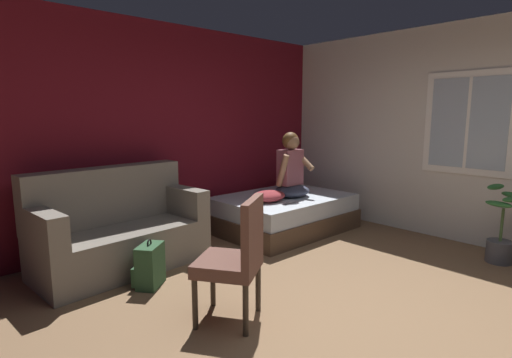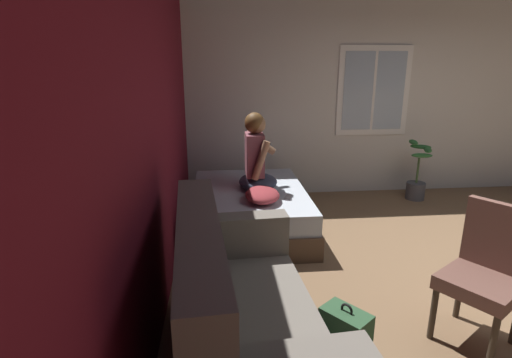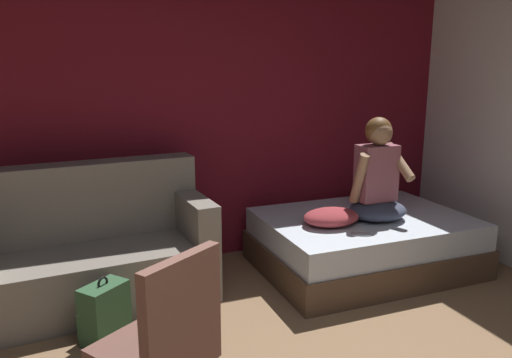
{
  "view_description": "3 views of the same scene",
  "coord_description": "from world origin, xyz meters",
  "px_view_note": "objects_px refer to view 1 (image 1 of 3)",
  "views": [
    {
      "loc": [
        -2.43,
        -1.43,
        1.6
      ],
      "look_at": [
        0.64,
        1.91,
        0.85
      ],
      "focal_mm": 28.0,
      "sensor_mm": 36.0,
      "label": 1
    },
    {
      "loc": [
        -2.84,
        2.6,
        1.9
      ],
      "look_at": [
        0.62,
        2.27,
        0.87
      ],
      "focal_mm": 28.0,
      "sensor_mm": 36.0,
      "label": 2
    },
    {
      "loc": [
        -0.94,
        -1.28,
        1.78
      ],
      "look_at": [
        0.34,
        1.96,
        0.98
      ],
      "focal_mm": 35.0,
      "sensor_mm": 36.0,
      "label": 3
    }
  ],
  "objects_px": {
    "side_chair": "(236,255)",
    "person_seated": "(291,171)",
    "couch": "(119,230)",
    "backpack": "(149,266)",
    "throw_pillow": "(269,196)",
    "cell_phone": "(291,204)",
    "potted_plant": "(501,236)",
    "bed": "(284,213)"
  },
  "relations": [
    {
      "from": "person_seated",
      "to": "potted_plant",
      "type": "xyz_separation_m",
      "value": [
        0.77,
        -2.35,
        -0.53
      ]
    },
    {
      "from": "side_chair",
      "to": "backpack",
      "type": "relative_size",
      "value": 2.14
    },
    {
      "from": "couch",
      "to": "backpack",
      "type": "relative_size",
      "value": 3.83
    },
    {
      "from": "backpack",
      "to": "throw_pillow",
      "type": "distance_m",
      "value": 1.92
    },
    {
      "from": "throw_pillow",
      "to": "cell_phone",
      "type": "height_order",
      "value": "throw_pillow"
    },
    {
      "from": "side_chair",
      "to": "backpack",
      "type": "xyz_separation_m",
      "value": [
        -0.19,
        1.04,
        -0.34
      ]
    },
    {
      "from": "side_chair",
      "to": "throw_pillow",
      "type": "height_order",
      "value": "side_chair"
    },
    {
      "from": "side_chair",
      "to": "backpack",
      "type": "distance_m",
      "value": 1.11
    },
    {
      "from": "person_seated",
      "to": "couch",
      "type": "bearing_deg",
      "value": 171.9
    },
    {
      "from": "backpack",
      "to": "bed",
      "type": "bearing_deg",
      "value": 10.54
    },
    {
      "from": "couch",
      "to": "backpack",
      "type": "bearing_deg",
      "value": -90.65
    },
    {
      "from": "backpack",
      "to": "potted_plant",
      "type": "bearing_deg",
      "value": -33.24
    },
    {
      "from": "side_chair",
      "to": "cell_phone",
      "type": "relative_size",
      "value": 6.81
    },
    {
      "from": "side_chair",
      "to": "cell_phone",
      "type": "height_order",
      "value": "side_chair"
    },
    {
      "from": "cell_phone",
      "to": "potted_plant",
      "type": "xyz_separation_m",
      "value": [
        1.12,
        -2.04,
        -0.18
      ]
    },
    {
      "from": "couch",
      "to": "potted_plant",
      "type": "height_order",
      "value": "couch"
    },
    {
      "from": "couch",
      "to": "person_seated",
      "type": "relative_size",
      "value": 2.01
    },
    {
      "from": "cell_phone",
      "to": "bed",
      "type": "bearing_deg",
      "value": -12.77
    },
    {
      "from": "couch",
      "to": "backpack",
      "type": "height_order",
      "value": "couch"
    },
    {
      "from": "side_chair",
      "to": "cell_phone",
      "type": "distance_m",
      "value": 2.06
    },
    {
      "from": "bed",
      "to": "couch",
      "type": "bearing_deg",
      "value": 173.91
    },
    {
      "from": "person_seated",
      "to": "throw_pillow",
      "type": "xyz_separation_m",
      "value": [
        -0.45,
        -0.02,
        -0.29
      ]
    },
    {
      "from": "couch",
      "to": "potted_plant",
      "type": "xyz_separation_m",
      "value": [
        3.08,
        -2.68,
        -0.09
      ]
    },
    {
      "from": "side_chair",
      "to": "person_seated",
      "type": "xyz_separation_m",
      "value": [
        2.12,
        1.37,
        0.3
      ]
    },
    {
      "from": "side_chair",
      "to": "cell_phone",
      "type": "bearing_deg",
      "value": 30.89
    },
    {
      "from": "couch",
      "to": "backpack",
      "type": "distance_m",
      "value": 0.69
    },
    {
      "from": "bed",
      "to": "person_seated",
      "type": "relative_size",
      "value": 2.07
    },
    {
      "from": "couch",
      "to": "side_chair",
      "type": "relative_size",
      "value": 1.79
    },
    {
      "from": "throw_pillow",
      "to": "cell_phone",
      "type": "xyz_separation_m",
      "value": [
        0.1,
        -0.3,
        -0.07
      ]
    },
    {
      "from": "cell_phone",
      "to": "backpack",
      "type": "bearing_deg",
      "value": 114.5
    },
    {
      "from": "backpack",
      "to": "cell_phone",
      "type": "height_order",
      "value": "cell_phone"
    },
    {
      "from": "side_chair",
      "to": "person_seated",
      "type": "height_order",
      "value": "person_seated"
    },
    {
      "from": "couch",
      "to": "throw_pillow",
      "type": "height_order",
      "value": "couch"
    },
    {
      "from": "side_chair",
      "to": "potted_plant",
      "type": "height_order",
      "value": "side_chair"
    },
    {
      "from": "potted_plant",
      "to": "throw_pillow",
      "type": "bearing_deg",
      "value": 117.59
    },
    {
      "from": "cell_phone",
      "to": "potted_plant",
      "type": "height_order",
      "value": "potted_plant"
    },
    {
      "from": "throw_pillow",
      "to": "potted_plant",
      "type": "xyz_separation_m",
      "value": [
        1.22,
        -2.33,
        -0.25
      ]
    },
    {
      "from": "backpack",
      "to": "potted_plant",
      "type": "height_order",
      "value": "potted_plant"
    },
    {
      "from": "bed",
      "to": "cell_phone",
      "type": "xyz_separation_m",
      "value": [
        -0.3,
        -0.4,
        0.25
      ]
    },
    {
      "from": "side_chair",
      "to": "person_seated",
      "type": "bearing_deg",
      "value": 32.99
    },
    {
      "from": "bed",
      "to": "potted_plant",
      "type": "xyz_separation_m",
      "value": [
        0.82,
        -2.44,
        0.07
      ]
    },
    {
      "from": "side_chair",
      "to": "potted_plant",
      "type": "bearing_deg",
      "value": -18.75
    }
  ]
}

